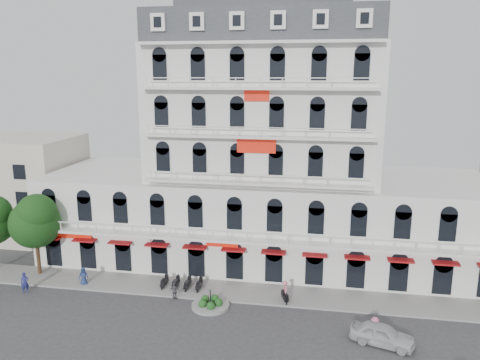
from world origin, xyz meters
name	(u,v)px	position (x,y,z in m)	size (l,w,h in m)	color
ground	(232,351)	(0.00, 0.00, 0.00)	(120.00, 120.00, 0.00)	#38383A
sidewalk	(251,293)	(0.00, 9.00, 0.08)	(53.00, 4.00, 0.16)	gray
main_building	(264,166)	(0.00, 18.00, 9.96)	(45.00, 15.00, 25.80)	silver
flank_building_west	(18,187)	(-30.00, 20.00, 6.00)	(14.00, 10.00, 12.00)	beige
traffic_island	(210,304)	(-3.00, 6.00, 0.26)	(3.20, 3.20, 1.60)	gray
parked_scooter_row	(182,289)	(-6.35, 8.80, 0.00)	(4.40, 1.80, 1.10)	black
tree_west_inner	(35,219)	(-20.95, 9.48, 5.68)	(4.76, 4.76, 8.25)	#382314
parked_car	(382,334)	(10.61, 2.68, 0.78)	(1.85, 4.59, 1.57)	silver
rider_center	(285,291)	(3.12, 7.90, 1.02)	(0.83, 1.66, 1.97)	black
pedestrian_left	(84,277)	(-15.54, 8.00, 0.89)	(0.87, 0.56, 1.77)	navy
pedestrian_mid	(175,291)	(-6.38, 6.81, 0.78)	(0.91, 0.38, 1.55)	#4D4E54
pedestrian_right	(375,327)	(10.13, 3.47, 0.84)	(1.09, 0.62, 1.68)	#BE657C
pedestrian_far	(25,283)	(-20.00, 5.73, 0.96)	(0.70, 0.46, 1.92)	navy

